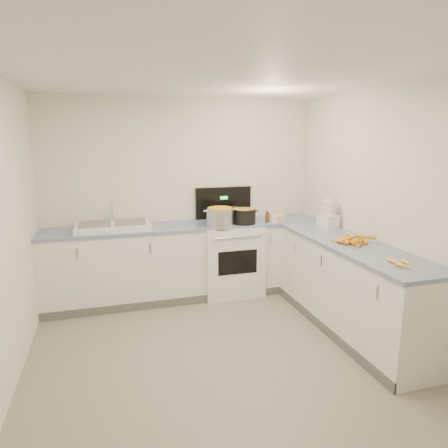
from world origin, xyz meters
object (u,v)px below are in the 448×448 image
object	(u,v)px
mixing_bowl	(277,217)
food_processor	(328,215)
spice_jar	(280,219)
sink	(113,226)
black_pot	(244,217)
extract_bottle	(267,218)
steel_pot	(220,218)
stove	(230,257)

from	to	relation	value
mixing_bowl	food_processor	xyz separation A→B (m)	(0.44, -0.53, 0.10)
spice_jar	food_processor	size ratio (longest dim) A/B	0.24
spice_jar	food_processor	bearing A→B (deg)	-42.82
sink	mixing_bowl	distance (m)	2.06
sink	spice_jar	world-z (taller)	sink
black_pot	extract_bottle	distance (m)	0.31
extract_bottle	food_processor	xyz separation A→B (m)	(0.59, -0.48, 0.09)
steel_pot	extract_bottle	xyz separation A→B (m)	(0.63, 0.03, -0.04)
stove	sink	distance (m)	1.54
stove	black_pot	distance (m)	0.58
sink	mixing_bowl	size ratio (longest dim) A/B	3.78
spice_jar	mixing_bowl	bearing A→B (deg)	87.04
extract_bottle	black_pot	bearing A→B (deg)	177.60
stove	sink	size ratio (longest dim) A/B	1.58
sink	black_pot	distance (m)	1.61
black_pot	food_processor	distance (m)	1.03
stove	mixing_bowl	world-z (taller)	stove
food_processor	mixing_bowl	bearing A→B (deg)	129.82
steel_pot	spice_jar	size ratio (longest dim) A/B	3.84
food_processor	steel_pot	bearing A→B (deg)	159.82
steel_pot	black_pot	bearing A→B (deg)	7.22
black_pot	extract_bottle	size ratio (longest dim) A/B	2.29
steel_pot	black_pot	world-z (taller)	steel_pot
black_pot	sink	bearing A→B (deg)	174.56
sink	steel_pot	distance (m)	1.29
steel_pot	extract_bottle	size ratio (longest dim) A/B	2.65
extract_bottle	spice_jar	world-z (taller)	extract_bottle
mixing_bowl	spice_jar	size ratio (longest dim) A/B	2.62
stove	spice_jar	bearing A→B (deg)	-19.65
sink	spice_jar	distance (m)	2.07
stove	extract_bottle	xyz separation A→B (m)	(0.46, -0.15, 0.53)
mixing_bowl	spice_jar	bearing A→B (deg)	-92.96
food_processor	black_pot	bearing A→B (deg)	151.34
stove	food_processor	bearing A→B (deg)	-30.93
steel_pot	mixing_bowl	world-z (taller)	steel_pot
sink	mixing_bowl	world-z (taller)	sink
extract_bottle	spice_jar	size ratio (longest dim) A/B	1.45
black_pot	spice_jar	world-z (taller)	black_pot
steel_pot	spice_jar	world-z (taller)	steel_pot
sink	mixing_bowl	bearing A→B (deg)	-3.24
sink	mixing_bowl	xyz separation A→B (m)	(2.06, -0.12, 0.01)
stove	spice_jar	world-z (taller)	stove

